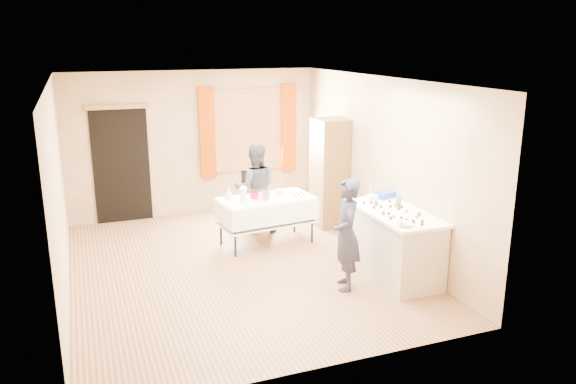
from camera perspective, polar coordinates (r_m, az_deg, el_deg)
name	(u,v)px	position (r m, az deg, el deg)	size (l,w,h in m)	color
floor	(238,267)	(8.06, -5.07, -7.60)	(4.50, 5.50, 0.02)	#9E7047
ceiling	(234,79)	(7.45, -5.54, 11.31)	(4.50, 5.50, 0.02)	white
wall_back	(195,144)	(10.29, -9.46, 4.88)	(4.50, 0.02, 2.60)	tan
wall_front	(318,244)	(5.16, 3.05, -5.32)	(4.50, 0.02, 2.60)	tan
wall_left	(57,193)	(7.40, -22.38, -0.09)	(0.02, 5.50, 2.60)	tan
wall_right	(382,165)	(8.52, 9.52, 2.75)	(0.02, 5.50, 2.60)	tan
window_frame	(248,130)	(10.45, -4.06, 6.32)	(1.32, 0.06, 1.52)	olive
window_pane	(248,130)	(10.44, -4.04, 6.31)	(1.20, 0.02, 1.40)	white
curtain_left	(207,133)	(10.21, -8.20, 5.99)	(0.28, 0.06, 1.65)	#A73D00
curtain_right	(289,128)	(10.65, 0.06, 6.53)	(0.28, 0.06, 1.65)	#A73D00
doorway	(121,166)	(10.15, -16.57, 2.58)	(0.95, 0.04, 2.00)	black
door_lintel	(117,107)	(9.96, -16.99, 8.28)	(1.05, 0.06, 0.08)	olive
cabinet	(330,173)	(9.57, 4.25, 1.95)	(0.50, 0.60, 1.84)	brown
counter	(393,243)	(7.73, 10.67, -5.15)	(0.74, 1.56, 0.91)	#BCB59F
party_table	(267,216)	(8.76, -2.20, -2.48)	(1.54, 0.92, 0.75)	black
chair	(256,210)	(9.66, -3.28, -1.79)	(0.40, 0.40, 0.97)	black
girl	(347,234)	(7.16, 5.98, -4.31)	(0.49, 0.61, 1.45)	#212138
woman	(255,188)	(9.27, -3.35, 0.40)	(0.83, 0.71, 1.48)	black
soda_can	(399,203)	(7.77, 11.19, -1.06)	(0.07, 0.07, 0.12)	#0DA043
mixing_bowl	(404,224)	(7.00, 11.71, -3.21)	(0.27, 0.27, 0.05)	white
foam_block	(372,198)	(8.03, 8.52, -0.56)	(0.15, 0.10, 0.08)	white
blue_basket	(385,195)	(8.21, 9.83, -0.27)	(0.30, 0.20, 0.08)	blue
pitcher	(243,196)	(8.40, -4.55, -0.36)	(0.11, 0.11, 0.22)	silver
cup_red	(254,195)	(8.61, -3.44, -0.34)	(0.17, 0.17, 0.11)	#AF0D2C
cup_rainbow	(266,196)	(8.51, -2.27, -0.45)	(0.13, 0.13, 0.12)	red
small_bowl	(280,192)	(8.90, -0.86, 0.04)	(0.18, 0.18, 0.05)	white
pastry_tray	(298,195)	(8.78, 1.02, -0.30)	(0.28, 0.20, 0.02)	white
bottle	(228,194)	(8.58, -6.07, -0.22)	(0.11, 0.11, 0.18)	white
cake_balls	(396,212)	(7.48, 10.91, -1.99)	(0.49, 1.12, 0.04)	#3F2314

